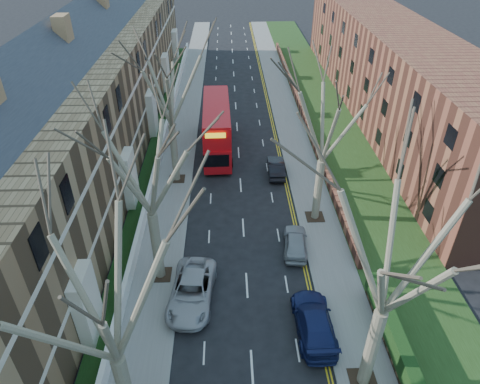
{
  "coord_description": "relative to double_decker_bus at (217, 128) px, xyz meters",
  "views": [
    {
      "loc": [
        -1.09,
        -4.7,
        20.59
      ],
      "look_at": [
        -0.24,
        21.3,
        3.09
      ],
      "focal_mm": 32.0,
      "sensor_mm": 36.0,
      "label": 1
    }
  ],
  "objects": [
    {
      "name": "pavement_left",
      "position": [
        -3.88,
        5.16,
        -2.24
      ],
      "size": [
        3.0,
        102.0,
        0.12
      ],
      "primitive_type": "cube",
      "color": "slate",
      "rests_on": "ground"
    },
    {
      "name": "pavement_right",
      "position": [
        8.12,
        5.16,
        -2.24
      ],
      "size": [
        3.0,
        102.0,
        0.12
      ],
      "primitive_type": "cube",
      "color": "slate",
      "rests_on": "ground"
    },
    {
      "name": "terrace_left",
      "position": [
        -11.53,
        -2.84,
        3.24
      ],
      "size": [
        9.7,
        78.0,
        13.6
      ],
      "color": "brown",
      "rests_on": "ground"
    },
    {
      "name": "flats_right",
      "position": [
        19.58,
        9.16,
        2.69
      ],
      "size": [
        13.97,
        54.0,
        10.0
      ],
      "color": "brown",
      "rests_on": "ground"
    },
    {
      "name": "front_wall_left",
      "position": [
        -5.53,
        -2.84,
        -1.68
      ],
      "size": [
        0.3,
        78.0,
        1.0
      ],
      "color": "white",
      "rests_on": "ground"
    },
    {
      "name": "grass_verge_right",
      "position": [
        12.62,
        5.16,
        -2.15
      ],
      "size": [
        6.0,
        102.0,
        0.06
      ],
      "color": "#1F3613",
      "rests_on": "ground"
    },
    {
      "name": "tree_left_mid",
      "position": [
        -3.58,
        -27.84,
        7.26
      ],
      "size": [
        10.5,
        10.5,
        14.71
      ],
      "color": "#6E654E",
      "rests_on": "ground"
    },
    {
      "name": "tree_left_far",
      "position": [
        -3.58,
        -17.84,
        6.95
      ],
      "size": [
        10.15,
        10.15,
        14.22
      ],
      "color": "#6E654E",
      "rests_on": "ground"
    },
    {
      "name": "tree_left_dist",
      "position": [
        -3.58,
        -5.84,
        7.26
      ],
      "size": [
        10.5,
        10.5,
        14.71
      ],
      "color": "#6E654E",
      "rests_on": "ground"
    },
    {
      "name": "tree_right_mid",
      "position": [
        7.82,
        -25.84,
        7.26
      ],
      "size": [
        10.5,
        10.5,
        14.71
      ],
      "color": "#6E654E",
      "rests_on": "ground"
    },
    {
      "name": "tree_right_far",
      "position": [
        7.82,
        -11.84,
        6.95
      ],
      "size": [
        10.15,
        10.15,
        14.22
      ],
      "color": "#6E654E",
      "rests_on": "ground"
    },
    {
      "name": "double_decker_bus",
      "position": [
        0.0,
        0.0,
        0.0
      ],
      "size": [
        3.01,
        11.21,
        4.66
      ],
      "rotation": [
        0.0,
        0.0,
        3.16
      ],
      "color": "red",
      "rests_on": "ground"
    },
    {
      "name": "car_left_far",
      "position": [
        -1.34,
        -19.95,
        -1.51
      ],
      "size": [
        3.13,
        5.85,
        1.56
      ],
      "primitive_type": "imported",
      "rotation": [
        0.0,
        0.0,
        -0.1
      ],
      "color": "#A9AAAF",
      "rests_on": "ground"
    },
    {
      "name": "car_right_near",
      "position": [
        5.8,
        -22.51,
        -1.54
      ],
      "size": [
        2.19,
        5.25,
        1.52
      ],
      "primitive_type": "imported",
      "rotation": [
        0.0,
        0.0,
        3.15
      ],
      "color": "#171F51",
      "rests_on": "ground"
    },
    {
      "name": "car_right_mid",
      "position": [
        5.73,
        -15.48,
        -1.6
      ],
      "size": [
        2.08,
        4.22,
        1.39
      ],
      "primitive_type": "imported",
      "rotation": [
        0.0,
        0.0,
        3.03
      ],
      "color": "#919499",
      "rests_on": "ground"
    },
    {
      "name": "car_right_far",
      "position": [
        5.42,
        -5.0,
        -1.62
      ],
      "size": [
        1.55,
        4.16,
        1.36
      ],
      "primitive_type": "imported",
      "rotation": [
        0.0,
        0.0,
        3.11
      ],
      "color": "black",
      "rests_on": "ground"
    }
  ]
}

